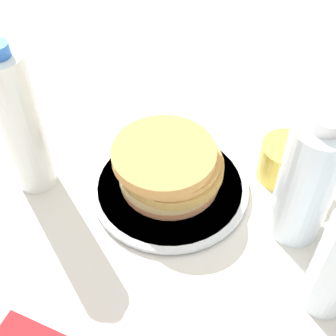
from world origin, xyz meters
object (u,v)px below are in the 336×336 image
object	(u,v)px
water_bottle_mid	(21,125)
pancake_stack	(169,166)
juice_glass	(285,161)
water_bottle_near	(307,182)
plate	(168,185)

from	to	relation	value
water_bottle_mid	pancake_stack	bearing A→B (deg)	137.99
water_bottle_mid	juice_glass	bearing A→B (deg)	143.58
juice_glass	water_bottle_near	bearing A→B (deg)	51.80
water_bottle_mid	plate	bearing A→B (deg)	137.54
water_bottle_near	water_bottle_mid	size ratio (longest dim) A/B	0.85
water_bottle_mid	water_bottle_near	bearing A→B (deg)	128.99
pancake_stack	juice_glass	distance (m)	0.19
plate	juice_glass	xyz separation A→B (m)	(-0.16, 0.09, 0.03)
plate	pancake_stack	bearing A→B (deg)	-154.96
plate	water_bottle_near	bearing A→B (deg)	119.96
pancake_stack	water_bottle_near	size ratio (longest dim) A/B	0.77
juice_glass	water_bottle_mid	size ratio (longest dim) A/B	0.32
plate	juice_glass	bearing A→B (deg)	150.38
juice_glass	plate	bearing A→B (deg)	-29.62
juice_glass	water_bottle_mid	world-z (taller)	water_bottle_mid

